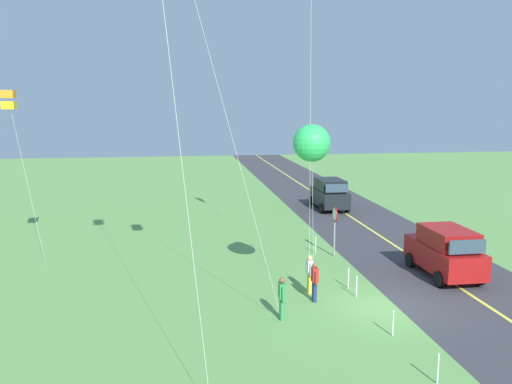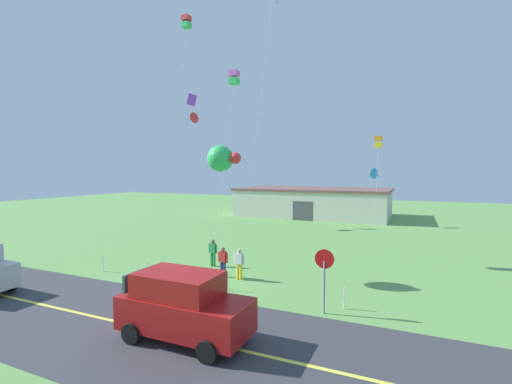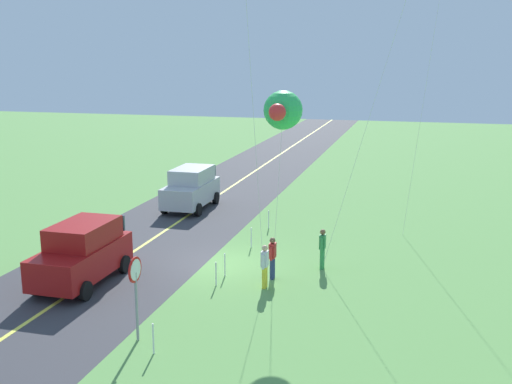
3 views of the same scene
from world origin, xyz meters
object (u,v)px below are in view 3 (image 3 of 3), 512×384
(kite_red_low, at_px, (283,110))
(car_suv_foreground, at_px, (82,252))
(car_parked_west_near, at_px, (191,188))
(person_adult_near, at_px, (272,257))
(stop_sign, at_px, (136,282))
(person_child_watcher, at_px, (322,247))
(person_adult_companion, at_px, (265,265))

(kite_red_low, bearing_deg, car_suv_foreground, -70.54)
(kite_red_low, bearing_deg, car_parked_west_near, -142.20)
(person_adult_near, bearing_deg, car_suv_foreground, 152.02)
(car_suv_foreground, height_order, stop_sign, stop_sign)
(stop_sign, relative_size, person_child_watcher, 1.60)
(person_adult_near, xyz_separation_m, person_child_watcher, (-1.59, 1.62, 0.00))
(person_adult_near, distance_m, person_child_watcher, 2.27)
(person_child_watcher, bearing_deg, person_adult_near, 117.75)
(car_suv_foreground, relative_size, person_adult_companion, 2.75)
(person_adult_companion, relative_size, kite_red_low, 0.23)
(car_suv_foreground, xyz_separation_m, person_adult_companion, (-1.23, 6.57, -0.29))
(person_adult_near, xyz_separation_m, kite_red_low, (-0.22, 0.29, 5.41))
(stop_sign, xyz_separation_m, person_adult_near, (-5.99, 2.60, -0.94))
(car_suv_foreground, height_order, person_child_watcher, car_suv_foreground)
(person_adult_near, bearing_deg, stop_sign, -159.92)
(car_suv_foreground, distance_m, stop_sign, 5.55)
(person_adult_near, bearing_deg, person_adult_companion, -139.08)
(person_adult_companion, bearing_deg, car_suv_foreground, 41.77)
(stop_sign, height_order, person_adult_companion, stop_sign)
(car_parked_west_near, bearing_deg, person_adult_near, 36.03)
(car_suv_foreground, height_order, person_adult_companion, car_suv_foreground)
(person_adult_near, relative_size, kite_red_low, 0.23)
(car_parked_west_near, height_order, person_adult_near, car_parked_west_near)
(person_adult_near, bearing_deg, car_parked_west_near, 79.53)
(car_suv_foreground, relative_size, car_parked_west_near, 1.00)
(stop_sign, xyz_separation_m, person_adult_companion, (-5.01, 2.55, -0.94))
(car_suv_foreground, bearing_deg, person_adult_companion, 100.60)
(car_parked_west_near, xyz_separation_m, kite_red_low, (9.26, 7.19, 5.12))
(stop_sign, height_order, kite_red_low, kite_red_low)
(car_parked_west_near, relative_size, person_child_watcher, 2.75)
(person_child_watcher, bearing_deg, person_adult_companion, 130.40)
(car_suv_foreground, distance_m, car_parked_west_near, 11.70)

